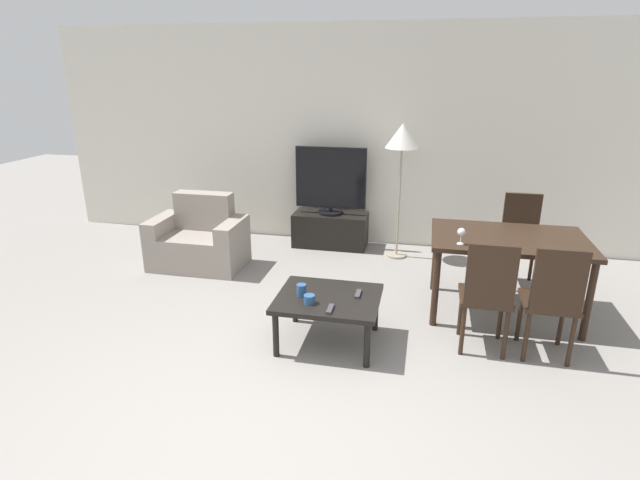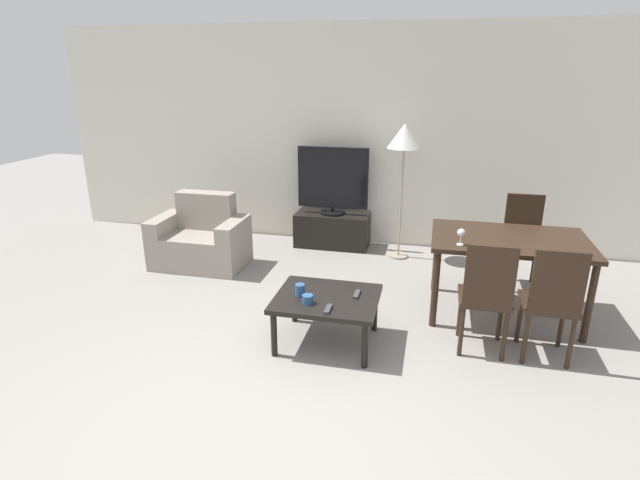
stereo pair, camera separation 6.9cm
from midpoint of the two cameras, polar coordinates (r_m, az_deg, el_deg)
name	(u,v)px [view 2 (the right image)]	position (r m, az deg, el deg)	size (l,w,h in m)	color
ground_plane	(248,434)	(3.39, -7.61, -21.11)	(18.00, 18.00, 0.00)	gray
wall_back	(354,138)	(6.39, 4.21, 11.58)	(7.90, 0.06, 2.70)	silver
armchair	(201,240)	(5.91, -13.10, -0.06)	(1.04, 0.65, 0.82)	gray
tv_stand	(332,230)	(6.40, 1.74, 1.20)	(0.93, 0.43, 0.43)	black
tv	(333,181)	(6.23, 1.80, 6.76)	(0.88, 0.31, 0.84)	black
coffee_table	(327,302)	(4.10, 1.27, -7.10)	(0.83, 0.70, 0.42)	black
dining_table	(509,247)	(4.79, 21.17, -0.71)	(1.36, 0.90, 0.75)	black
dining_chair_near	(486,293)	(4.11, 18.94, -5.76)	(0.40, 0.40, 0.95)	black
dining_chair_far	(523,236)	(5.59, 22.48, 0.39)	(0.40, 0.40, 0.95)	black
dining_chair_near_right	(552,299)	(4.19, 25.43, -6.13)	(0.40, 0.40, 0.95)	black
floor_lamp	(404,141)	(5.83, 9.96, 11.07)	(0.39, 0.39, 1.59)	gray
remote_primary	(357,294)	(4.11, 4.71, -6.18)	(0.04, 0.15, 0.02)	#38383D
remote_secondary	(328,309)	(3.86, 1.45, -7.89)	(0.04, 0.15, 0.02)	#38383D
cup_white_near	(300,290)	(4.08, -1.80, -5.73)	(0.08, 0.08, 0.10)	navy
cup_colored_far	(308,299)	(3.95, -0.92, -6.78)	(0.09, 0.09, 0.07)	navy
wine_glass_left	(461,234)	(4.40, 16.26, 0.70)	(0.07, 0.07, 0.15)	silver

